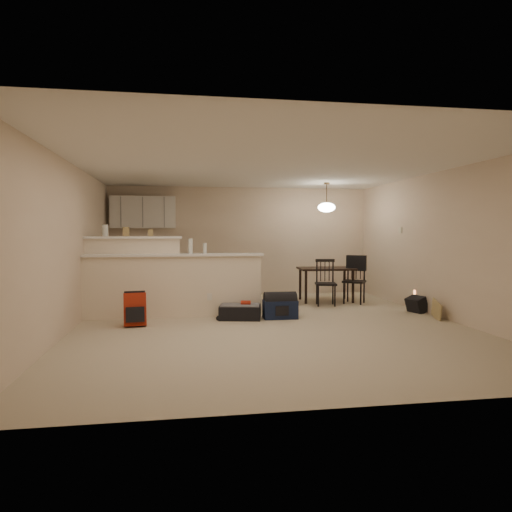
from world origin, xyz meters
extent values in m
plane|color=#BEAF92|center=(0.00, 0.00, 0.00)|extent=(7.00, 7.00, 0.00)
plane|color=white|center=(0.00, 0.00, 2.50)|extent=(7.00, 7.00, 0.00)
cube|color=beige|center=(0.00, 3.50, 1.25)|extent=(6.00, 0.02, 2.50)
cube|color=beige|center=(0.00, -3.50, 1.25)|extent=(6.00, 0.02, 2.50)
cube|color=beige|center=(-3.00, 0.00, 1.25)|extent=(0.02, 7.00, 2.50)
cube|color=beige|center=(3.00, 0.00, 1.25)|extent=(0.02, 7.00, 2.50)
cube|color=beige|center=(-1.50, 0.90, 0.53)|extent=(3.00, 0.28, 1.05)
cube|color=white|center=(-1.50, 0.90, 1.07)|extent=(3.08, 0.38, 0.04)
cube|color=beige|center=(-2.20, 1.12, 0.68)|extent=(1.60, 0.24, 1.35)
cube|color=white|center=(-2.20, 1.12, 1.37)|extent=(1.68, 0.34, 0.04)
cube|color=white|center=(-2.20, 3.32, 1.90)|extent=(1.40, 0.34, 0.70)
cube|color=white|center=(-2.00, 3.19, 0.45)|extent=(1.80, 0.60, 0.90)
cube|color=beige|center=(2.98, 1.55, 1.50)|extent=(0.02, 0.12, 0.12)
cylinder|color=silver|center=(-2.66, 1.12, 1.49)|extent=(0.10, 0.10, 0.20)
cube|color=#A58C55|center=(-2.32, 1.12, 1.47)|extent=(0.10, 0.07, 0.16)
cube|color=#A58C55|center=(-1.90, 1.12, 1.45)|extent=(0.08, 0.06, 0.12)
cylinder|color=silver|center=(-1.22, 0.90, 1.22)|extent=(0.07, 0.07, 0.26)
cylinder|color=silver|center=(-0.97, 0.90, 1.18)|extent=(0.06, 0.06, 0.18)
cube|color=black|center=(1.64, 2.18, 0.69)|extent=(1.18, 0.83, 0.04)
cylinder|color=black|center=(1.13, 1.91, 0.34)|extent=(0.05, 0.05, 0.67)
cylinder|color=black|center=(2.11, 1.85, 0.34)|extent=(0.05, 0.05, 0.67)
cylinder|color=black|center=(1.17, 2.51, 0.34)|extent=(0.05, 0.05, 0.67)
cylinder|color=black|center=(2.15, 2.45, 0.34)|extent=(0.05, 0.05, 0.67)
cylinder|color=brown|center=(1.64, 2.18, 2.25)|extent=(0.02, 0.02, 0.50)
cylinder|color=brown|center=(1.64, 2.18, 2.48)|extent=(0.12, 0.12, 0.03)
ellipsoid|color=white|center=(1.64, 2.18, 1.98)|extent=(0.36, 0.36, 0.20)
cube|color=black|center=(-0.40, 0.50, 0.12)|extent=(0.76, 0.57, 0.23)
cube|color=#A52512|center=(-2.09, 0.20, 0.25)|extent=(0.36, 0.25, 0.51)
cube|color=#111B37|center=(0.27, 0.45, 0.15)|extent=(0.57, 0.31, 0.31)
cube|color=black|center=(2.85, 0.61, 0.14)|extent=(0.31, 0.37, 0.28)
cube|color=#A58C55|center=(2.85, -0.05, 0.15)|extent=(0.09, 0.40, 0.31)
camera|label=1|loc=(-1.36, -7.05, 1.46)|focal=32.00mm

